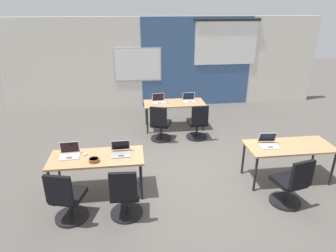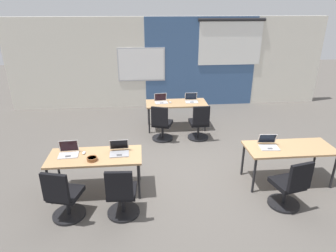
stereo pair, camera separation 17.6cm
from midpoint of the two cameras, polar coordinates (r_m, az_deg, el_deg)
ground_plane at (r=6.11m, az=3.32°, el=-8.27°), size 24.00×24.00×0.00m
back_wall_assembly at (r=9.56m, az=-0.83°, el=12.20°), size 10.00×0.27×2.80m
desk_near_left at (r=5.24m, az=-14.60°, el=-6.37°), size 1.60×0.70×0.72m
desk_near_right at (r=5.87m, az=21.67°, el=-4.05°), size 1.60×0.70×0.72m
desk_far_center at (r=7.82m, az=0.56°, el=4.17°), size 1.60×0.70×0.72m
laptop_far_right at (r=7.90m, az=3.48°, el=5.13°), size 0.33×0.31×0.23m
chair_far_right at (r=7.27m, az=5.10°, el=0.23°), size 0.52×0.55×0.92m
laptop_near_left_inner at (r=5.19m, az=-10.10°, el=-4.88°), size 0.34×0.33×0.22m
chair_near_left_inner at (r=4.72m, az=-9.39°, el=-13.47°), size 0.52×0.55×0.92m
laptop_near_left_end at (r=5.34m, az=-19.47°, el=-5.05°), size 0.35×0.29×0.24m
mouse_near_left_end at (r=5.31m, az=-16.71°, el=-5.23°), size 0.06×0.10×0.03m
chair_near_left_end at (r=4.87m, az=-20.03°, el=-13.46°), size 0.54×0.59×0.92m
laptop_near_right_inner at (r=5.69m, az=18.16°, el=-3.17°), size 0.36×0.35×0.22m
chair_near_right_inner at (r=5.28m, az=21.88°, el=-10.73°), size 0.53×0.58×0.92m
laptop_far_left at (r=7.79m, az=-2.44°, el=4.93°), size 0.36×0.31×0.23m
mouse_far_left at (r=7.78m, az=-0.63°, el=4.66°), size 0.08×0.11×0.03m
chair_far_left at (r=7.17m, az=-2.20°, el=-0.02°), size 0.57×0.61×0.92m
snack_bowl at (r=5.05m, az=-15.16°, el=-6.36°), size 0.18×0.18×0.06m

